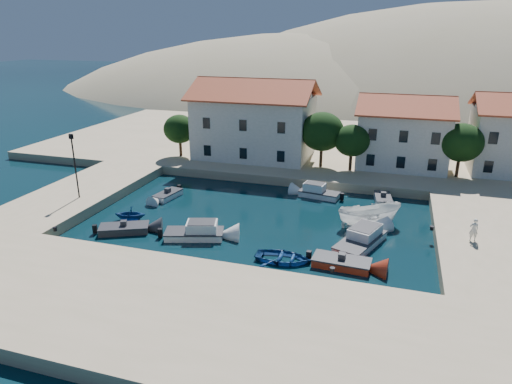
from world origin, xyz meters
TOP-DOWN VIEW (x-y plane):
  - ground at (0.00, 0.00)m, footprint 400.00×400.00m
  - quay_south at (0.00, -6.00)m, footprint 52.00×12.00m
  - quay_east at (20.50, 10.00)m, footprint 11.00×20.00m
  - quay_west at (-19.00, 10.00)m, footprint 8.00×20.00m
  - quay_north at (2.00, 38.00)m, footprint 80.00×36.00m
  - hills at (20.64, 123.62)m, footprint 254.00×176.00m
  - building_left at (-6.00, 28.00)m, footprint 14.70×9.45m
  - building_mid at (12.00, 29.00)m, footprint 10.50×8.40m
  - trees at (4.51, 25.46)m, footprint 37.30×5.30m
  - lamppost at (-17.50, 8.00)m, footprint 0.35×0.25m
  - bollards at (2.80, 3.87)m, footprint 29.36×9.56m
  - motorboat_grey_sw at (-10.15, 4.16)m, footprint 4.48×3.39m
  - cabin_cruiser_south at (-3.98, 4.92)m, footprint 5.19×3.37m
  - rowboat_south at (4.05, 3.15)m, footprint 4.28×3.11m
  - motorboat_red_se at (8.31, 3.61)m, footprint 4.27×2.10m
  - cabin_cruiser_east at (9.30, 7.42)m, footprint 4.02×6.00m
  - boat_east at (9.65, 11.64)m, footprint 6.06×4.51m
  - motorboat_white_ne at (10.58, 18.17)m, footprint 2.02×3.52m
  - rowboat_west at (-11.11, 6.67)m, footprint 3.28×3.01m
  - motorboat_white_west at (-10.56, 12.84)m, footprint 2.02×3.57m
  - cabin_cruiser_north at (4.24, 17.71)m, footprint 4.29×2.34m
  - pedestrian at (17.56, 8.84)m, footprint 0.72×0.53m

SIDE VIEW (x-z plane):
  - hills at x=20.64m, z-range -72.90..26.10m
  - ground at x=0.00m, z-range 0.00..0.00m
  - rowboat_south at x=4.05m, z-range -0.44..0.44m
  - boat_east at x=9.65m, z-range -1.10..1.10m
  - rowboat_west at x=-11.11m, z-range -0.73..0.73m
  - motorboat_red_se at x=8.31m, z-range -0.33..0.92m
  - motorboat_grey_sw at x=-10.15m, z-range -0.33..0.92m
  - motorboat_white_ne at x=10.58m, z-range -0.33..0.92m
  - motorboat_white_west at x=-10.56m, z-range -0.33..0.92m
  - cabin_cruiser_east at x=9.30m, z-range -0.32..1.28m
  - cabin_cruiser_south at x=-3.98m, z-range -0.32..1.28m
  - cabin_cruiser_north at x=4.24m, z-range -0.32..1.28m
  - quay_south at x=0.00m, z-range 0.00..1.00m
  - quay_east at x=20.50m, z-range 0.00..1.00m
  - quay_west at x=-19.00m, z-range 0.00..1.00m
  - quay_north at x=2.00m, z-range 0.00..1.00m
  - bollards at x=2.80m, z-range 1.00..1.30m
  - pedestrian at x=17.56m, z-range 1.00..2.83m
  - lamppost at x=-17.50m, z-range 1.64..7.87m
  - trees at x=4.51m, z-range 1.61..8.06m
  - building_mid at x=12.00m, z-range 1.07..9.37m
  - building_left at x=-6.00m, z-range 1.09..10.79m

